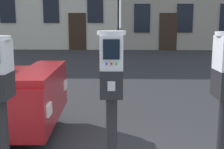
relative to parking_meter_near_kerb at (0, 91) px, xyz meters
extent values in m
cube|color=black|center=(0.00, 0.00, 0.04)|extent=(0.18, 0.24, 0.21)
cube|color=black|center=(0.87, 0.00, 0.07)|extent=(0.18, 0.24, 0.21)
cube|color=#A5A8AD|center=(0.88, -0.13, 0.07)|extent=(0.06, 0.01, 0.07)
cube|color=#B7BABF|center=(0.87, 0.00, 0.31)|extent=(0.18, 0.23, 0.26)
cube|color=black|center=(0.88, -0.12, 0.34)|extent=(0.12, 0.01, 0.14)
cylinder|color=blue|center=(0.84, -0.12, 0.23)|extent=(0.02, 0.01, 0.02)
cylinder|color=red|center=(0.88, -0.12, 0.23)|extent=(0.02, 0.01, 0.02)
cylinder|color=green|center=(0.91, -0.12, 0.23)|extent=(0.02, 0.01, 0.02)
cylinder|color=#B7BABF|center=(0.87, 0.00, 0.45)|extent=(0.22, 0.22, 0.03)
cube|color=maroon|center=(-0.15, 1.72, -0.15)|extent=(0.52, 1.70, 0.10)
cube|color=white|center=(0.04, 2.41, -0.46)|extent=(0.05, 0.20, 0.14)
cube|color=white|center=(0.11, 1.05, -0.46)|extent=(0.05, 0.20, 0.14)
cylinder|color=black|center=(-0.69, 2.51, -0.77)|extent=(0.65, 0.25, 0.64)
cube|color=black|center=(-5.68, 15.08, 1.26)|extent=(0.90, 0.06, 1.60)
cube|color=black|center=(-3.15, 15.08, 1.26)|extent=(0.90, 0.06, 1.60)
cube|color=black|center=(-0.62, 15.08, 1.26)|extent=(0.90, 0.06, 1.60)
cube|color=black|center=(-1.67, 15.08, -0.04)|extent=(1.00, 0.07, 2.10)
cube|color=black|center=(2.04, 15.08, 0.72)|extent=(0.90, 0.06, 1.60)
cube|color=black|center=(4.45, 15.08, 0.72)|extent=(0.90, 0.06, 1.60)
cube|color=black|center=(3.53, 15.08, -0.04)|extent=(1.00, 0.07, 2.10)
camera|label=1|loc=(0.96, -2.24, 0.53)|focal=48.09mm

